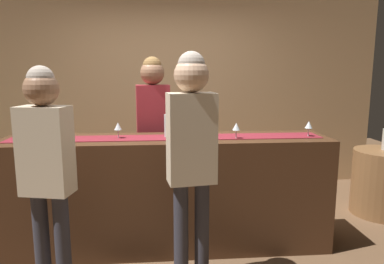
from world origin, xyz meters
TOP-DOWN VIEW (x-y plane):
  - ground_plane at (0.00, 0.00)m, footprint 10.00×10.00m
  - back_wall at (0.00, 1.90)m, footprint 6.00×0.12m
  - bar_counter at (0.00, 0.00)m, footprint 2.93×0.60m
  - counter_runner_cloth at (0.00, 0.00)m, footprint 2.79×0.28m
  - wine_bottle_clear at (0.01, 0.03)m, footprint 0.07×0.07m
  - wine_bottle_green at (0.29, -0.01)m, footprint 0.07×0.07m
  - wine_bottle_amber at (-1.01, 0.03)m, footprint 0.07×0.07m
  - wine_glass_near_customer at (-0.43, 0.00)m, footprint 0.07×0.07m
  - wine_glass_mid_counter at (1.29, -0.05)m, footprint 0.07×0.07m
  - wine_glass_far_end at (0.61, -0.10)m, footprint 0.07×0.07m
  - bartender at (-0.13, 0.58)m, footprint 0.36×0.25m
  - customer_sipping at (0.17, -0.65)m, footprint 0.37×0.25m
  - customer_browsing at (-0.84, -0.68)m, footprint 0.38×0.27m
  - round_side_table at (2.46, 0.56)m, footprint 0.68×0.68m

SIDE VIEW (x-z plane):
  - ground_plane at x=0.00m, z-range 0.00..0.00m
  - round_side_table at x=2.46m, z-range 0.00..0.74m
  - bar_counter at x=0.00m, z-range 0.00..1.03m
  - customer_browsing at x=-0.84m, z-range 0.19..1.86m
  - counter_runner_cloth at x=0.00m, z-range 1.03..1.04m
  - customer_sipping at x=0.17m, z-range 0.22..1.98m
  - bartender at x=-0.13m, z-range 0.22..1.99m
  - wine_glass_near_customer at x=-0.43m, z-range 1.07..1.21m
  - wine_glass_mid_counter at x=1.29m, z-range 1.07..1.21m
  - wine_glass_far_end at x=0.61m, z-range 1.07..1.21m
  - wine_bottle_clear at x=0.01m, z-range 0.99..1.30m
  - wine_bottle_green at x=0.29m, z-range 0.99..1.30m
  - wine_bottle_amber at x=-1.01m, z-range 0.99..1.30m
  - back_wall at x=0.00m, z-range 0.00..2.90m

